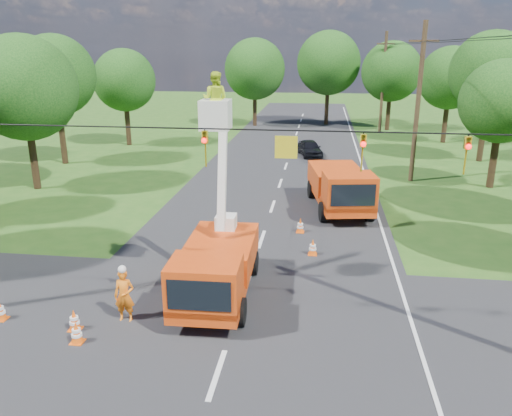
# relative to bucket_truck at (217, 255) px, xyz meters

# --- Properties ---
(ground) EXTENTS (140.00, 140.00, 0.00)m
(ground) POSITION_rel_bucket_truck_xyz_m (0.88, 15.66, -1.63)
(ground) COLOR #275218
(ground) RESTS_ON ground
(road_main) EXTENTS (12.00, 100.00, 0.06)m
(road_main) POSITION_rel_bucket_truck_xyz_m (0.88, 15.66, -1.63)
(road_main) COLOR black
(road_main) RESTS_ON ground
(road_cross) EXTENTS (56.00, 10.00, 0.07)m
(road_cross) POSITION_rel_bucket_truck_xyz_m (0.88, -2.34, -1.63)
(road_cross) COLOR black
(road_cross) RESTS_ON ground
(edge_line) EXTENTS (0.12, 90.00, 0.02)m
(edge_line) POSITION_rel_bucket_truck_xyz_m (6.48, 15.66, -1.63)
(edge_line) COLOR silver
(edge_line) RESTS_ON ground
(bucket_truck) EXTENTS (2.53, 6.05, 7.67)m
(bucket_truck) POSITION_rel_bucket_truck_xyz_m (0.00, 0.00, 0.00)
(bucket_truck) COLOR #D1420E
(bucket_truck) RESTS_ON ground
(second_truck) EXTENTS (3.55, 7.02, 2.51)m
(second_truck) POSITION_rel_bucket_truck_xyz_m (4.50, 10.63, -0.32)
(second_truck) COLOR #D1420E
(second_truck) RESTS_ON ground
(ground_worker) EXTENTS (0.67, 0.46, 1.78)m
(ground_worker) POSITION_rel_bucket_truck_xyz_m (-2.59, -1.93, -0.73)
(ground_worker) COLOR orange
(ground_worker) RESTS_ON ground
(distant_car) EXTENTS (2.41, 4.06, 1.30)m
(distant_car) POSITION_rel_bucket_truck_xyz_m (2.52, 24.77, -0.98)
(distant_car) COLOR black
(distant_car) RESTS_ON ground
(traffic_cone_2) EXTENTS (0.38, 0.38, 0.71)m
(traffic_cone_2) POSITION_rel_bucket_truck_xyz_m (3.23, 4.22, -1.27)
(traffic_cone_2) COLOR #F65A0C
(traffic_cone_2) RESTS_ON ground
(traffic_cone_3) EXTENTS (0.38, 0.38, 0.71)m
(traffic_cone_3) POSITION_rel_bucket_truck_xyz_m (2.58, 6.85, -1.27)
(traffic_cone_3) COLOR #F65A0C
(traffic_cone_3) RESTS_ON ground
(traffic_cone_4) EXTENTS (0.38, 0.38, 0.71)m
(traffic_cone_4) POSITION_rel_bucket_truck_xyz_m (-3.94, -2.71, -1.27)
(traffic_cone_4) COLOR #F65A0C
(traffic_cone_4) RESTS_ON ground
(traffic_cone_5) EXTENTS (0.38, 0.38, 0.71)m
(traffic_cone_5) POSITION_rel_bucket_truck_xyz_m (-6.60, -2.43, -1.27)
(traffic_cone_5) COLOR #F65A0C
(traffic_cone_5) RESTS_ON ground
(traffic_cone_7) EXTENTS (0.38, 0.38, 0.71)m
(traffic_cone_7) POSITION_rel_bucket_truck_xyz_m (3.94, 11.39, -1.27)
(traffic_cone_7) COLOR #F65A0C
(traffic_cone_7) RESTS_ON ground
(traffic_cone_8) EXTENTS (0.38, 0.38, 0.71)m
(traffic_cone_8) POSITION_rel_bucket_truck_xyz_m (-3.54, -3.36, -1.27)
(traffic_cone_8) COLOR #F65A0C
(traffic_cone_8) RESTS_ON ground
(pole_right_mid) EXTENTS (1.80, 0.30, 10.00)m
(pole_right_mid) POSITION_rel_bucket_truck_xyz_m (9.38, 17.66, 3.48)
(pole_right_mid) COLOR #4C3823
(pole_right_mid) RESTS_ON ground
(pole_right_far) EXTENTS (1.80, 0.30, 10.00)m
(pole_right_far) POSITION_rel_bucket_truck_xyz_m (9.38, 37.66, 3.48)
(pole_right_far) COLOR #4C3823
(pole_right_far) RESTS_ON ground
(signal_span) EXTENTS (18.00, 0.29, 1.07)m
(signal_span) POSITION_rel_bucket_truck_xyz_m (3.11, -2.35, 4.25)
(signal_span) COLOR black
(signal_span) RESTS_ON ground
(tree_left_d) EXTENTS (6.20, 6.20, 9.24)m
(tree_left_d) POSITION_rel_bucket_truck_xyz_m (-14.12, 12.66, 4.50)
(tree_left_d) COLOR #382616
(tree_left_d) RESTS_ON ground
(tree_left_e) EXTENTS (5.80, 5.80, 9.41)m
(tree_left_e) POSITION_rel_bucket_truck_xyz_m (-15.92, 19.66, 4.87)
(tree_left_e) COLOR #382616
(tree_left_e) RESTS_ON ground
(tree_left_f) EXTENTS (5.40, 5.40, 8.40)m
(tree_left_f) POSITION_rel_bucket_truck_xyz_m (-13.92, 27.66, 4.06)
(tree_left_f) COLOR #382616
(tree_left_f) RESTS_ON ground
(tree_right_c) EXTENTS (5.00, 5.00, 7.83)m
(tree_right_c) POSITION_rel_bucket_truck_xyz_m (14.08, 16.66, 3.69)
(tree_right_c) COLOR #382616
(tree_right_c) RESTS_ON ground
(tree_right_d) EXTENTS (6.00, 6.00, 9.70)m
(tree_right_d) POSITION_rel_bucket_truck_xyz_m (15.68, 24.66, 5.05)
(tree_right_d) COLOR #382616
(tree_right_d) RESTS_ON ground
(tree_right_e) EXTENTS (5.60, 5.60, 8.63)m
(tree_right_e) POSITION_rel_bucket_truck_xyz_m (14.68, 32.66, 4.19)
(tree_right_e) COLOR #382616
(tree_right_e) RESTS_ON ground
(tree_far_a) EXTENTS (6.60, 6.60, 9.50)m
(tree_far_a) POSITION_rel_bucket_truck_xyz_m (-4.12, 40.66, 4.56)
(tree_far_a) COLOR #382616
(tree_far_a) RESTS_ON ground
(tree_far_b) EXTENTS (7.00, 7.00, 10.32)m
(tree_far_b) POSITION_rel_bucket_truck_xyz_m (3.88, 42.66, 5.18)
(tree_far_b) COLOR #382616
(tree_far_b) RESTS_ON ground
(tree_far_c) EXTENTS (6.20, 6.20, 9.18)m
(tree_far_c) POSITION_rel_bucket_truck_xyz_m (10.38, 39.66, 4.44)
(tree_far_c) COLOR #382616
(tree_far_c) RESTS_ON ground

